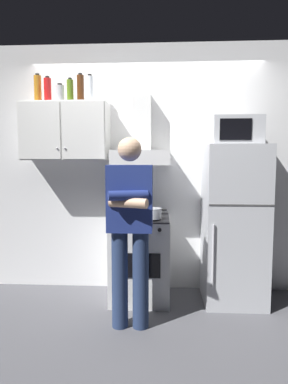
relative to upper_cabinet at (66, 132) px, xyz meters
name	(u,v)px	position (x,y,z in m)	size (l,w,h in m)	color
ground_plane	(144,309)	(0.85, -0.37, -1.75)	(7.00, 7.00, 0.00)	#4C4C51
back_wall_tiled	(147,169)	(0.85, 0.23, -0.40)	(4.80, 0.10, 2.70)	white
upper_cabinet	(66,132)	(0.00, 0.00, 0.00)	(0.90, 0.37, 0.60)	white
stove_oven	(141,258)	(0.80, -0.13, -1.32)	(0.60, 0.62, 0.87)	silver
range_hood	(141,146)	(0.80, 0.00, -0.15)	(0.60, 0.44, 0.75)	white
refrigerator	(234,224)	(1.75, -0.12, -0.95)	(0.60, 0.62, 1.60)	silver
microwave	(236,131)	(1.75, -0.11, -0.01)	(0.48, 0.37, 0.28)	#B7BABF
person_standing	(130,225)	(0.75, -0.73, -0.85)	(0.38, 0.33, 1.64)	navy
cooking_pot	(153,213)	(0.93, -0.24, -0.82)	(0.28, 0.18, 0.10)	#B7BABF
bottle_olive_oil	(70,91)	(0.06, 0.01, 0.42)	(0.07, 0.07, 0.25)	#4C6B19
bottle_soda_red	(48,90)	(-0.17, -0.03, 0.42)	(0.07, 0.07, 0.26)	red
bottle_vodka_clear	(90,89)	(0.26, 0.01, 0.44)	(0.07, 0.07, 0.29)	silver
bottle_rum_dark	(81,89)	(0.16, 0.01, 0.44)	(0.07, 0.07, 0.30)	#47230F
bottle_canister_steel	(60,94)	(-0.05, -0.01, 0.39)	(0.09, 0.09, 0.19)	#B2B5BA
bottle_liquor_amber	(38,89)	(-0.29, 0.00, 0.44)	(0.08, 0.08, 0.30)	#B7721E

